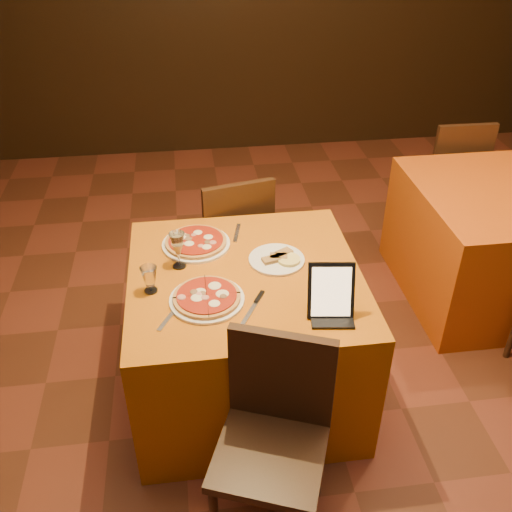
{
  "coord_description": "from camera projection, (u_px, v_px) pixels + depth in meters",
  "views": [
    {
      "loc": [
        -0.65,
        -1.9,
        2.33
      ],
      "look_at": [
        -0.36,
        0.26,
        0.86
      ],
      "focal_mm": 40.0,
      "sensor_mm": 36.0,
      "label": 1
    }
  ],
  "objects": [
    {
      "name": "main_table",
      "position": [
        246.0,
        333.0,
        2.91
      ],
      "size": [
        1.1,
        1.1,
        0.75
      ],
      "primitive_type": "cube",
      "color": "#B85E0B",
      "rests_on": "floor"
    },
    {
      "name": "fork_far",
      "position": [
        237.0,
        233.0,
        3.0
      ],
      "size": [
        0.06,
        0.18,
        0.01
      ],
      "primitive_type": "cube",
      "rotation": [
        0.0,
        0.0,
        1.35
      ],
      "color": "#ADABB2",
      "rests_on": "main_table"
    },
    {
      "name": "chair_main_far",
      "position": [
        230.0,
        237.0,
        3.52
      ],
      "size": [
        0.48,
        0.48,
        0.91
      ],
      "primitive_type": null,
      "rotation": [
        0.0,
        0.0,
        3.36
      ],
      "color": "black",
      "rests_on": "floor"
    },
    {
      "name": "chair_main_near",
      "position": [
        270.0,
        454.0,
        2.21
      ],
      "size": [
        0.51,
        0.51,
        0.91
      ],
      "primitive_type": null,
      "rotation": [
        0.0,
        0.0,
        -0.37
      ],
      "color": "black",
      "rests_on": "floor"
    },
    {
      "name": "chair_side_far",
      "position": [
        446.0,
        174.0,
        4.26
      ],
      "size": [
        0.48,
        0.48,
        0.91
      ],
      "primitive_type": null,
      "rotation": [
        0.0,
        0.0,
        3.12
      ],
      "color": "black",
      "rests_on": "floor"
    },
    {
      "name": "side_table",
      "position": [
        497.0,
        243.0,
        3.62
      ],
      "size": [
        1.1,
        1.1,
        0.75
      ],
      "primitive_type": "cube",
      "color": "#BC490C",
      "rests_on": "floor"
    },
    {
      "name": "pizza_far",
      "position": [
        196.0,
        243.0,
        2.89
      ],
      "size": [
        0.35,
        0.35,
        0.03
      ],
      "rotation": [
        0.0,
        0.0,
        0.21
      ],
      "color": "white",
      "rests_on": "main_table"
    },
    {
      "name": "cutlet_dish",
      "position": [
        277.0,
        259.0,
        2.78
      ],
      "size": [
        0.27,
        0.27,
        0.03
      ],
      "rotation": [
        0.0,
        0.0,
        0.05
      ],
      "color": "white",
      "rests_on": "main_table"
    },
    {
      "name": "floor",
      "position": [
        331.0,
        417.0,
        2.94
      ],
      "size": [
        6.0,
        7.0,
        0.01
      ],
      "primitive_type": "cube",
      "color": "#5E2D19",
      "rests_on": "ground"
    },
    {
      "name": "fork_near",
      "position": [
        169.0,
        318.0,
        2.42
      ],
      "size": [
        0.1,
        0.16,
        0.01
      ],
      "primitive_type": "cube",
      "rotation": [
        0.0,
        0.0,
        1.07
      ],
      "color": "silver",
      "rests_on": "main_table"
    },
    {
      "name": "pizza_near",
      "position": [
        207.0,
        298.0,
        2.52
      ],
      "size": [
        0.33,
        0.33,
        0.03
      ],
      "rotation": [
        0.0,
        0.0,
        -0.06
      ],
      "color": "white",
      "rests_on": "main_table"
    },
    {
      "name": "water_glass",
      "position": [
        150.0,
        280.0,
        2.55
      ],
      "size": [
        0.07,
        0.07,
        0.13
      ],
      "primitive_type": null,
      "rotation": [
        0.0,
        0.0,
        -0.15
      ],
      "color": "silver",
      "rests_on": "main_table"
    },
    {
      "name": "tablet",
      "position": [
        331.0,
        291.0,
        2.39
      ],
      "size": [
        0.21,
        0.12,
        0.24
      ],
      "primitive_type": "cube",
      "rotation": [
        -0.35,
        0.0,
        -0.13
      ],
      "color": "black",
      "rests_on": "main_table"
    },
    {
      "name": "knife",
      "position": [
        252.0,
        309.0,
        2.47
      ],
      "size": [
        0.14,
        0.22,
        0.01
      ],
      "primitive_type": "cube",
      "rotation": [
        0.0,
        0.0,
        1.06
      ],
      "color": "silver",
      "rests_on": "main_table"
    },
    {
      "name": "wine_glass",
      "position": [
        178.0,
        250.0,
        2.69
      ],
      "size": [
        0.09,
        0.09,
        0.19
      ],
      "primitive_type": null,
      "rotation": [
        0.0,
        0.0,
        -0.27
      ],
      "color": "#D3BB78",
      "rests_on": "main_table"
    }
  ]
}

